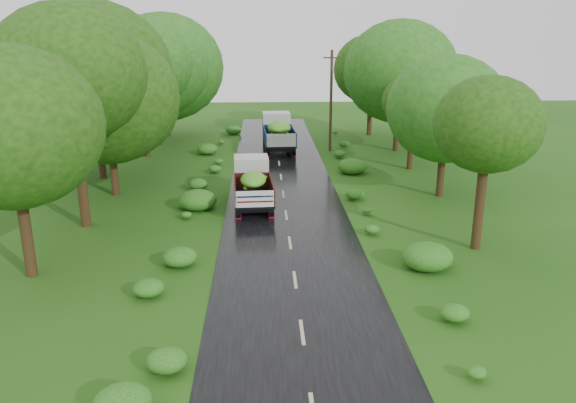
{
  "coord_description": "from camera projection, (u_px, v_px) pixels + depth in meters",
  "views": [
    {
      "loc": [
        -1.22,
        -16.21,
        9.52
      ],
      "look_at": [
        -0.04,
        9.02,
        1.7
      ],
      "focal_mm": 35.0,
      "sensor_mm": 36.0,
      "label": 1
    }
  ],
  "objects": [
    {
      "name": "utility_pole",
      "position": [
        331.0,
        100.0,
        44.25
      ],
      "size": [
        1.31,
        0.64,
        7.93
      ],
      "rotation": [
        0.0,
        0.0,
        -0.41
      ],
      "color": "#382616",
      "rests_on": "ground"
    },
    {
      "name": "road",
      "position": [
        294.0,
        269.0,
        23.11
      ],
      "size": [
        6.5,
        80.0,
        0.02
      ],
      "primitive_type": "cube",
      "color": "black",
      "rests_on": "ground"
    },
    {
      "name": "road_lines",
      "position": [
        292.0,
        260.0,
        24.06
      ],
      "size": [
        0.12,
        69.6,
        0.0
      ],
      "color": "#BFB78C",
      "rests_on": "road"
    },
    {
      "name": "trees_right",
      "position": [
        408.0,
        86.0,
        39.63
      ],
      "size": [
        4.9,
        31.66,
        8.17
      ],
      "color": "black",
      "rests_on": "ground"
    },
    {
      "name": "trees_left",
      "position": [
        124.0,
        76.0,
        37.55
      ],
      "size": [
        6.54,
        34.62,
        9.25
      ],
      "color": "black",
      "rests_on": "ground"
    },
    {
      "name": "truck_near",
      "position": [
        253.0,
        181.0,
        31.22
      ],
      "size": [
        2.31,
        5.8,
        2.39
      ],
      "rotation": [
        0.0,
        0.0,
        0.05
      ],
      "color": "black",
      "rests_on": "ground"
    },
    {
      "name": "truck_far",
      "position": [
        278.0,
        131.0,
        45.46
      ],
      "size": [
        2.6,
        6.67,
        2.76
      ],
      "rotation": [
        0.0,
        0.0,
        0.04
      ],
      "color": "black",
      "rests_on": "ground"
    },
    {
      "name": "ground",
      "position": [
        302.0,
        332.0,
        18.34
      ],
      "size": [
        120.0,
        120.0,
        0.0
      ],
      "primitive_type": "plane",
      "color": "#1D4F11",
      "rests_on": "ground"
    },
    {
      "name": "shrubs",
      "position": [
        285.0,
        198.0,
        31.59
      ],
      "size": [
        11.9,
        44.0,
        0.7
      ],
      "color": "#145515",
      "rests_on": "ground"
    }
  ]
}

